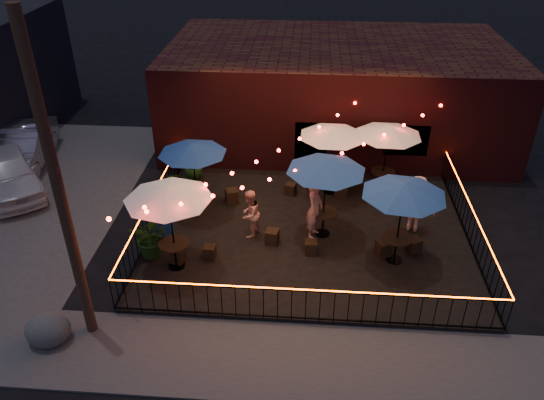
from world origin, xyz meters
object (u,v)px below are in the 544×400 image
at_px(cafe_table_1, 192,149).
at_px(cooler, 164,228).
at_px(cafe_table_5, 388,131).
at_px(cafe_table_0, 168,194).
at_px(utility_pole, 60,196).
at_px(cafe_table_3, 333,132).
at_px(boulder, 48,330).
at_px(cafe_table_4, 404,190).
at_px(cafe_table_2, 326,166).

relative_size(cafe_table_1, cooler, 3.70).
bearing_deg(cafe_table_5, cafe_table_0, -142.77).
height_order(utility_pole, cafe_table_3, utility_pole).
distance_m(cafe_table_1, cafe_table_5, 6.63).
distance_m(utility_pole, cafe_table_0, 3.30).
bearing_deg(boulder, cafe_table_4, 22.95).
distance_m(cooler, boulder, 4.69).
relative_size(cafe_table_5, boulder, 3.00).
xyz_separation_m(cooler, boulder, (-1.81, -4.32, -0.17)).
relative_size(utility_pole, cafe_table_2, 2.77).
xyz_separation_m(cafe_table_5, cooler, (-7.09, -3.52, -1.93)).
height_order(utility_pole, cafe_table_2, utility_pole).
relative_size(cafe_table_0, boulder, 2.80).
distance_m(cafe_table_5, cooler, 8.15).
distance_m(cafe_table_3, cafe_table_4, 4.28).
distance_m(cafe_table_1, cooler, 2.67).
relative_size(utility_pole, cafe_table_3, 2.67).
height_order(cafe_table_3, boulder, cafe_table_3).
xyz_separation_m(utility_pole, cafe_table_3, (6.12, 7.17, -1.51)).
relative_size(cafe_table_3, cooler, 3.75).
bearing_deg(cafe_table_3, cafe_table_0, -134.25).
relative_size(cafe_table_4, cafe_table_5, 0.97).
bearing_deg(cafe_table_4, cooler, 175.45).
distance_m(cafe_table_2, cafe_table_3, 2.68).
distance_m(cafe_table_2, cooler, 5.38).
relative_size(utility_pole, cafe_table_5, 2.68).
bearing_deg(cafe_table_0, boulder, -129.95).
height_order(cafe_table_2, cafe_table_5, cafe_table_2).
height_order(cafe_table_1, cafe_table_5, cafe_table_5).
height_order(cafe_table_4, cafe_table_5, cafe_table_4).
relative_size(cafe_table_2, cafe_table_3, 0.96).
relative_size(cafe_table_3, boulder, 3.01).
bearing_deg(cafe_table_1, boulder, -112.19).
distance_m(cafe_table_1, cafe_table_2, 4.42).
height_order(utility_pole, cafe_table_5, utility_pole).
distance_m(utility_pole, cafe_table_5, 11.00).
bearing_deg(cafe_table_3, cooler, -147.65).
distance_m(cafe_table_3, cooler, 6.45).
bearing_deg(cafe_table_4, boulder, -157.05).
bearing_deg(cafe_table_5, utility_pole, -137.23).
bearing_deg(cafe_table_2, utility_pole, -142.45).
bearing_deg(boulder, cafe_table_5, 41.40).
height_order(utility_pole, cafe_table_4, utility_pole).
distance_m(utility_pole, cafe_table_1, 6.11).
bearing_deg(utility_pole, boulder, -153.66).
height_order(cafe_table_0, cooler, cafe_table_0).
relative_size(cafe_table_0, cafe_table_3, 0.93).
bearing_deg(cooler, cafe_table_5, 20.16).
bearing_deg(cafe_table_3, cafe_table_2, -95.48).
distance_m(cafe_table_0, boulder, 4.48).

